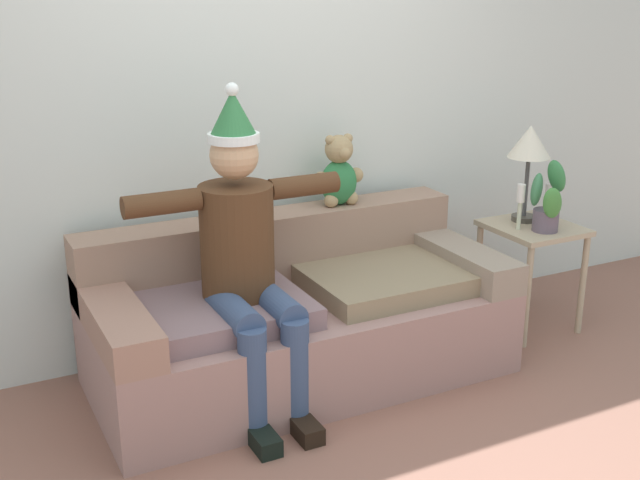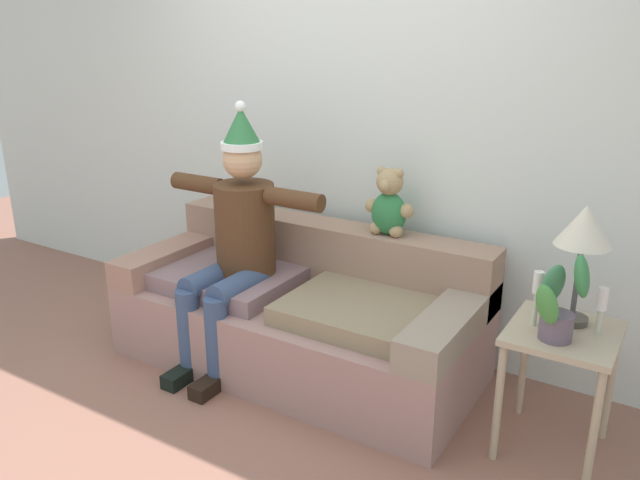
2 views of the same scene
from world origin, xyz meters
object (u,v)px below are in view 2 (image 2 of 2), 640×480
Objects in this scene: side_table at (561,352)px; candle_short at (601,305)px; candle_tall at (537,291)px; potted_plant at (559,304)px; table_lamp at (584,232)px; person_seated at (235,238)px; couch at (301,313)px; teddy_bear at (389,205)px.

side_table is 0.28m from candle_short.
candle_tall is 1.19× the size of candle_short.
side_table is at bearing 80.18° from potted_plant.
candle_short is at bearing -25.93° from table_lamp.
side_table is 1.53× the size of potted_plant.
person_seated is at bearing -177.18° from side_table.
candle_tall reaches higher than side_table.
couch is at bearing 175.91° from candle_tall.
candle_short is (1.89, 0.13, -0.01)m from person_seated.
potted_plant is 0.14m from candle_tall.
table_lamp reaches higher than potted_plant.
table_lamp is (1.05, -0.27, 0.10)m from teddy_bear.
candle_tall is 0.27m from candle_short.
person_seated is 3.92× the size of teddy_bear.
potted_plant is (-0.02, -0.11, 0.27)m from side_table.
candle_tall is at bearing 140.87° from potted_plant.
person_seated is at bearing 179.27° from potted_plant.
couch is 8.01× the size of candle_tall.
person_seated is 1.81m from table_lamp.
table_lamp is at bearing 82.10° from potted_plant.
couch is 5.36× the size of teddy_bear.
table_lamp is 1.38× the size of potted_plant.
candle_short is (0.13, 0.04, 0.25)m from side_table.
side_table is at bearing -19.45° from teddy_bear.
teddy_bear is 0.96× the size of potted_plant.
candle_short is (1.56, -0.03, 0.44)m from couch.
potted_plant is 1.85× the size of candle_short.
table_lamp is at bearing -14.42° from teddy_bear.
table_lamp is 2.14× the size of candle_tall.
side_table is (1.04, -0.37, -0.44)m from teddy_bear.
teddy_bear is 0.63× the size of side_table.
candle_tall is at bearing -171.14° from side_table.
person_seated is 1.64m from candle_tall.
candle_short is (0.15, 0.15, -0.02)m from potted_plant.
person_seated is 2.74× the size of table_lamp.
teddy_bear is at bearing 32.14° from person_seated.
table_lamp reaches higher than candle_tall.
couch is 1.50m from potted_plant.
side_table is 2.39× the size of candle_tall.
side_table is (1.43, -0.07, 0.19)m from couch.
potted_plant is 1.56× the size of candle_tall.
couch is 1.62m from candle_short.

